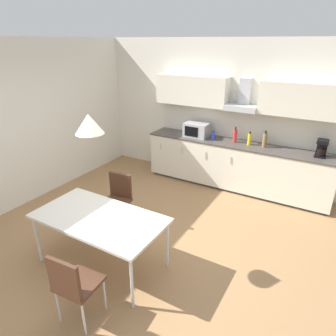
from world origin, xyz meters
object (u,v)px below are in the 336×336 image
bottle_yellow (249,139)px  pendant_lamp (89,124)px  chair_near_right (73,283)px  coffee_maker (322,148)px  chair_far_left (118,196)px  bottle_blue (213,136)px  microwave (197,130)px  bottle_brown (265,140)px  dining_table (99,220)px  bottle_red (235,136)px

bottle_yellow → pendant_lamp: size_ratio=0.80×
bottle_yellow → chair_near_right: (-0.59, -3.90, -0.51)m
coffee_maker → chair_far_left: coffee_maker is taller
coffee_maker → bottle_blue: 1.93m
microwave → bottle_blue: (0.37, -0.04, -0.06)m
chair_far_left → pendant_lamp: bearing=-65.0°
bottle_yellow → chair_near_right: bearing=-98.7°
bottle_blue → bottle_brown: bearing=4.3°
bottle_brown → chair_far_left: bottle_brown is taller
microwave → dining_table: bearing=-88.0°
coffee_maker → bottle_red: 1.51m
dining_table → microwave: bearing=92.0°
bottle_yellow → chair_far_left: 2.68m
bottle_brown → pendant_lamp: size_ratio=0.96×
microwave → chair_near_right: microwave is taller
bottle_yellow → dining_table: bottle_yellow is taller
microwave → pendant_lamp: bearing=-88.0°
microwave → chair_far_left: size_ratio=0.55×
bottle_brown → chair_near_right: size_ratio=0.35×
bottle_blue → bottle_yellow: bearing=5.0°
chair_near_right → bottle_red: bearing=85.5°
bottle_red → microwave: bearing=-177.2°
coffee_maker → microwave: bearing=-179.3°
chair_near_right → coffee_maker: bearing=65.0°
bottle_red → bottle_yellow: bottle_red is taller
bottle_brown → dining_table: size_ratio=0.19×
bottle_blue → bottle_yellow: 0.71m
bottle_red → dining_table: 3.19m
bottle_blue → bottle_brown: bottle_brown is taller
pendant_lamp → chair_near_right: bearing=-65.3°
bottle_red → bottle_brown: size_ratio=0.97×
bottle_brown → microwave: bearing=-178.4°
bottle_yellow → chair_far_left: (-1.36, -2.26, -0.51)m
microwave → chair_near_right: bearing=-82.9°
dining_table → bottle_brown: bearing=68.0°
bottle_yellow → bottle_brown: (0.28, 0.01, 0.02)m
chair_near_right → bottle_blue: bearing=91.6°
bottle_yellow → chair_near_right: size_ratio=0.29×
coffee_maker → dining_table: 3.80m
chair_near_right → pendant_lamp: bearing=114.7°
coffee_maker → pendant_lamp: size_ratio=0.94×
dining_table → bottle_yellow: bearing=72.5°
chair_near_right → microwave: bearing=97.1°
coffee_maker → chair_near_right: 4.34m
bottle_brown → chair_far_left: size_ratio=0.35×
bottle_blue → chair_far_left: size_ratio=0.21×
bottle_yellow → pendant_lamp: (-0.97, -3.08, 0.87)m
coffee_maker → chair_far_left: size_ratio=0.34×
chair_far_left → bottle_yellow: bearing=59.0°
chair_far_left → chair_near_right: bearing=-65.1°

